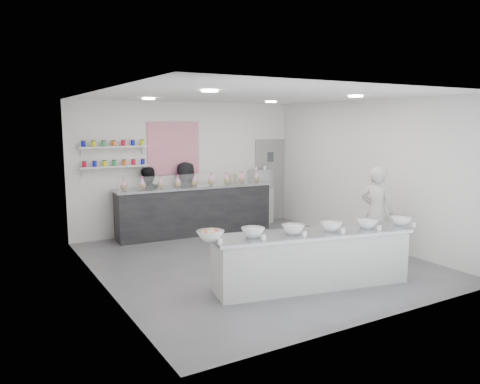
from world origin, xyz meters
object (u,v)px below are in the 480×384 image
Objects in this scene: staff_right at (186,197)px; back_bar at (195,210)px; espresso_machine at (260,178)px; staff_left at (147,202)px; prep_counter at (312,259)px; espresso_ledge at (249,206)px; woman_prep at (377,213)px.

back_bar is at bearing 117.57° from staff_right.
staff_left reaches higher than espresso_machine.
espresso_machine reaches higher than prep_counter.
back_bar is 2.05m from espresso_machine.
espresso_ledge is at bearing 158.28° from staff_left.
woman_prep is 1.06× the size of staff_right.
woman_prep is (2.12, -3.47, 0.31)m from back_bar.
prep_counter is 2.13m from woman_prep.
woman_prep reaches higher than back_bar.
back_bar is 1.63m from espresso_ledge.
staff_left reaches higher than espresso_ledge.
espresso_machine is 3.77m from woman_prep.
espresso_ledge is at bearing 13.42° from back_bar.
espresso_machine is at bearing 11.68° from back_bar.
prep_counter is 4.06m from back_bar.
staff_right is at bearing -178.99° from espresso_machine.
espresso_ledge is (1.48, 4.34, 0.04)m from prep_counter.
staff_left is (-2.99, -0.04, -0.35)m from espresso_machine.
woman_prep is (0.17, -3.76, -0.27)m from espresso_machine.
back_bar is 2.86× the size of espresso_ledge.
staff_right reaches higher than back_bar.
back_bar is 4.08m from woman_prep.
espresso_ledge is 2.67m from staff_left.
staff_left is at bearing 169.85° from back_bar.
back_bar is (-0.12, 4.06, 0.13)m from prep_counter.
woman_prep reaches higher than prep_counter.
staff_right is (-0.23, 4.31, 0.39)m from prep_counter.
staff_left is (-2.65, -0.04, 0.32)m from espresso_ledge.
staff_left is (-1.04, 0.25, 0.23)m from back_bar.
staff_left is 0.94m from staff_right.
espresso_ledge is at bearing -174.98° from staff_right.
woman_prep is at bearing -82.23° from espresso_ledge.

